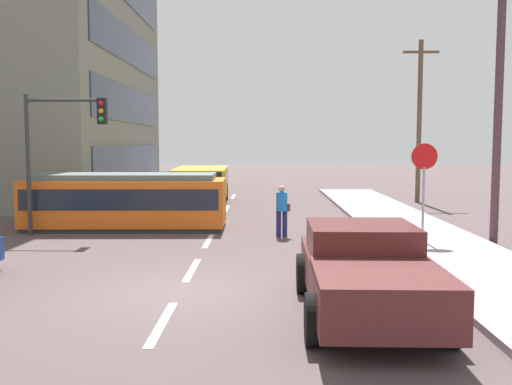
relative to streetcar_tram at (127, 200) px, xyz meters
name	(u,v)px	position (x,y,z in m)	size (l,w,h in m)	color
ground_plane	(219,223)	(3.15, 1.38, -1.01)	(120.00, 120.00, 0.00)	#514242
sidewalk_curb_right	(429,239)	(9.95, -2.62, -0.94)	(3.20, 36.00, 0.14)	#9F8E97
lane_stripe_0	(162,323)	(3.15, -10.62, -1.00)	(0.16, 2.40, 0.01)	silver
lane_stripe_1	(192,270)	(3.15, -6.62, -1.00)	(0.16, 2.40, 0.01)	silver
lane_stripe_2	(208,241)	(3.15, -2.62, -1.00)	(0.16, 2.40, 0.01)	silver
lane_stripe_3	(227,209)	(3.15, 6.00, -1.00)	(0.16, 2.40, 0.01)	silver
lane_stripe_4	(234,196)	(3.15, 12.00, -1.00)	(0.16, 2.40, 0.01)	silver
streetcar_tram	(127,200)	(0.00, 0.00, 0.00)	(6.99, 2.68, 1.95)	orange
city_bus	(201,183)	(1.73, 8.42, 0.02)	(2.72, 5.70, 1.78)	gold
pedestrian_crossing	(282,208)	(5.45, -1.76, -0.06)	(0.46, 0.36, 1.67)	#1B1F51
pickup_truck_parked	(365,271)	(6.65, -10.09, -0.21)	(2.34, 5.03, 1.55)	#502120
parked_sedan_mid	(97,200)	(-2.23, 3.96, -0.38)	(2.03, 4.36, 1.19)	#365441
parked_sedan_far	(131,189)	(-2.09, 9.55, -0.38)	(2.07, 4.14, 1.19)	silver
parked_sedan_furthest	(155,181)	(-2.06, 15.96, -0.38)	(2.04, 4.48, 1.19)	silver
stop_sign	(424,172)	(9.55, -3.30, 1.19)	(0.76, 0.07, 2.88)	gray
traffic_light_mast	(60,137)	(-1.72, -1.60, 2.23)	(2.67, 0.33, 4.60)	#333333
utility_pole_near	(499,89)	(11.77, -3.00, 3.62)	(1.80, 0.24, 8.88)	#4F333C
utility_pole_mid	(419,118)	(12.73, 9.01, 3.26)	(1.80, 0.24, 8.16)	brown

